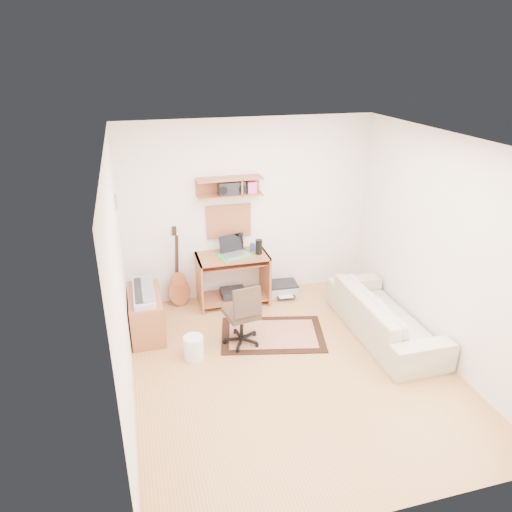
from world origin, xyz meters
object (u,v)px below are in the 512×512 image
object	(u,v)px
printer	(283,288)
cabinet	(146,314)
sofa	(385,308)
desk	(233,279)
task_chair	(241,313)

from	to	relation	value
printer	cabinet	bearing A→B (deg)	-160.92
printer	sofa	bearing A→B (deg)	-53.62
desk	cabinet	size ratio (longest dim) A/B	1.11
task_chair	cabinet	size ratio (longest dim) A/B	0.96
cabinet	printer	world-z (taller)	cabinet
desk	task_chair	xyz separation A→B (m)	(-0.13, -1.07, 0.06)
task_chair	desk	bearing A→B (deg)	73.41
desk	task_chair	world-z (taller)	task_chair
cabinet	task_chair	bearing A→B (deg)	-26.78
cabinet	printer	xyz separation A→B (m)	(2.05, 0.57, -0.19)
cabinet	printer	distance (m)	2.13
task_chair	printer	size ratio (longest dim) A/B	1.94
desk	sofa	world-z (taller)	sofa
desk	cabinet	xyz separation A→B (m)	(-1.27, -0.50, -0.10)
task_chair	sofa	size ratio (longest dim) A/B	0.44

